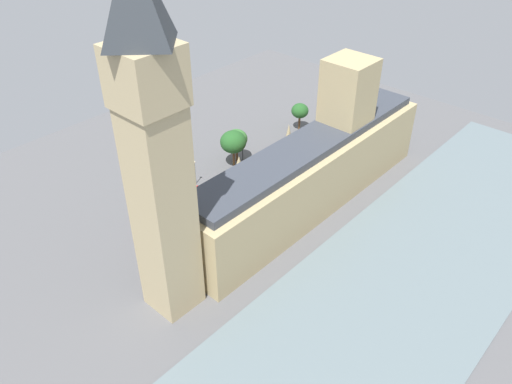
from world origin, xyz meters
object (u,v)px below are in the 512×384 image
pedestrian_midblock (323,154)px  double_decker_bus_trailing (182,206)px  car_silver_far_end (292,147)px  street_lamp_slot_11 (195,168)px  car_black_leading (313,141)px  clock_tower (155,149)px  street_lamp_slot_10 (243,143)px  plane_tree_kerbside (236,139)px  double_decker_bus_opposite_hall (276,161)px  plane_tree_near_tower (176,171)px  plane_tree_corner (300,111)px  parliament_building (315,166)px  plane_tree_by_river_gate (233,142)px  car_dark_green_under_trees (234,191)px

pedestrian_midblock → double_decker_bus_trailing: bearing=28.4°
car_silver_far_end → street_lamp_slot_11: street_lamp_slot_11 is taller
car_black_leading → car_silver_far_end: (2.31, 5.59, 0.00)m
clock_tower → street_lamp_slot_10: clock_tower is taller
clock_tower → plane_tree_kerbside: 51.94m
double_decker_bus_opposite_hall → plane_tree_near_tower: bearing=-106.4°
plane_tree_corner → double_decker_bus_trailing: bearing=97.2°
double_decker_bus_trailing → car_silver_far_end: bearing=95.0°
car_black_leading → pedestrian_midblock: bearing=-25.1°
pedestrian_midblock → clock_tower: bearing=48.8°
plane_tree_kerbside → plane_tree_corner: (-1.16, -22.86, -0.55)m
car_silver_far_end → plane_tree_near_tower: (5.54, 32.49, 5.65)m
parliament_building → plane_tree_near_tower: 29.19m
plane_tree_kerbside → street_lamp_slot_10: 1.93m
plane_tree_by_river_gate → street_lamp_slot_10: 3.70m
parliament_building → plane_tree_corner: bearing=-46.8°
car_silver_far_end → plane_tree_by_river_gate: plane_tree_by_river_gate is taller
street_lamp_slot_11 → plane_tree_by_river_gate: bearing=-94.4°
parliament_building → street_lamp_slot_11: 26.92m
street_lamp_slot_11 → car_black_leading: bearing=-105.3°
car_silver_far_end → plane_tree_kerbside: bearing=-110.3°
car_dark_green_under_trees → car_black_leading: bearing=-84.6°
double_decker_bus_opposite_hall → plane_tree_by_river_gate: plane_tree_by_river_gate is taller
car_black_leading → street_lamp_slot_10: 19.59m
plane_tree_kerbside → street_lamp_slot_10: bearing=-122.0°
plane_tree_near_tower → car_black_leading: bearing=-101.7°
car_dark_green_under_trees → plane_tree_corner: (8.13, -33.46, 4.54)m
plane_tree_corner → pedestrian_midblock: bearing=150.8°
double_decker_bus_opposite_hall → plane_tree_near_tower: 24.17m
double_decker_bus_trailing → plane_tree_corner: bearing=101.5°
double_decker_bus_trailing → plane_tree_corner: 46.87m
plane_tree_near_tower → car_silver_far_end: bearing=-99.7°
plane_tree_near_tower → plane_tree_by_river_gate: (0.06, -17.38, -0.14)m
car_black_leading → street_lamp_slot_10: street_lamp_slot_10 is taller
parliament_building → plane_tree_near_tower: parliament_building is taller
car_silver_far_end → car_dark_green_under_trees: 23.83m
car_dark_green_under_trees → plane_tree_corner: bearing=-71.7°
car_dark_green_under_trees → plane_tree_corner: plane_tree_corner is taller
clock_tower → street_lamp_slot_11: 43.47m
double_decker_bus_trailing → plane_tree_by_river_gate: 22.67m
car_dark_green_under_trees → double_decker_bus_trailing: size_ratio=0.44×
pedestrian_midblock → plane_tree_near_tower: size_ratio=0.20×
pedestrian_midblock → plane_tree_by_river_gate: (13.59, 17.40, 5.63)m
clock_tower → car_silver_far_end: size_ratio=12.01×
car_dark_green_under_trees → plane_tree_near_tower: plane_tree_near_tower is taller
plane_tree_corner → double_decker_bus_opposite_hall: bearing=113.5°
plane_tree_by_river_gate → street_lamp_slot_11: 11.67m
car_black_leading → plane_tree_near_tower: bearing=-96.5°
car_black_leading → double_decker_bus_trailing: 42.30m
car_black_leading → street_lamp_slot_10: bearing=-109.8°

